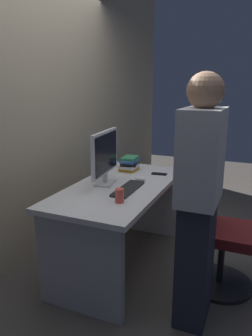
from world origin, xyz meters
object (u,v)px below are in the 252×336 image
at_px(mouse, 140,179).
at_px(book_stack, 129,164).
at_px(office_chair, 215,235).
at_px(cell_phone, 159,174).
at_px(keyboard, 128,189).
at_px(desk, 121,209).
at_px(cup_near_keyboard, 120,196).
at_px(person_at_desk, 199,203).
at_px(monitor, 105,155).

distance_m(mouse, book_stack, 0.36).
distance_m(office_chair, cell_phone, 0.80).
bearing_deg(keyboard, desk, 45.74).
bearing_deg(keyboard, office_chair, -80.95).
bearing_deg(keyboard, cup_near_keyboard, -170.15).
bearing_deg(office_chair, cell_phone, 54.80).
relative_size(keyboard, mouse, 4.30).
bearing_deg(office_chair, cup_near_keyboard, 122.09).
bearing_deg(desk, person_at_desk, -120.72).
height_order(office_chair, cell_phone, office_chair).
distance_m(desk, monitor, 0.50).
distance_m(desk, cell_phone, 0.53).
bearing_deg(cell_phone, keyboard, 164.61).
relative_size(monitor, keyboard, 1.26).
height_order(person_at_desk, keyboard, person_at_desk).
height_order(mouse, book_stack, book_stack).
relative_size(monitor, cell_phone, 3.75).
height_order(office_chair, book_stack, office_chair).
relative_size(person_at_desk, mouse, 16.39).
relative_size(monitor, book_stack, 2.39).
bearing_deg(desk, mouse, -32.18).
xyz_separation_m(person_at_desk, book_stack, (0.89, 0.85, -0.03)).
distance_m(desk, mouse, 0.32).
height_order(office_chair, person_at_desk, person_at_desk).
bearing_deg(book_stack, keyboard, -158.21).
bearing_deg(desk, cup_near_keyboard, -156.77).
distance_m(mouse, cup_near_keyboard, 0.57).
xyz_separation_m(person_at_desk, keyboard, (0.33, 0.62, -0.09)).
bearing_deg(book_stack, mouse, -141.22).
height_order(book_stack, cell_phone, book_stack).
height_order(person_at_desk, mouse, person_at_desk).
height_order(office_chair, cup_near_keyboard, office_chair).
height_order(keyboard, book_stack, book_stack).
distance_m(cup_near_keyboard, book_stack, 0.89).
xyz_separation_m(monitor, cell_phone, (0.48, -0.33, -0.25)).
distance_m(desk, person_at_desk, 0.92).
height_order(office_chair, keyboard, office_chair).
height_order(mouse, cup_near_keyboard, cup_near_keyboard).
xyz_separation_m(monitor, book_stack, (0.50, -0.01, -0.19)).
bearing_deg(monitor, cell_phone, -34.47).
height_order(mouse, cell_phone, mouse).
xyz_separation_m(office_chair, person_at_desk, (-0.45, 0.07, 0.41)).
bearing_deg(cup_near_keyboard, person_at_desk, -94.75).
relative_size(desk, cell_phone, 10.54).
bearing_deg(mouse, office_chair, -103.52).
relative_size(office_chair, monitor, 1.74).
bearing_deg(mouse, book_stack, 38.78).
bearing_deg(mouse, desk, 147.82).
xyz_separation_m(person_at_desk, mouse, (0.62, 0.63, -0.08)).
xyz_separation_m(monitor, keyboard, (-0.07, -0.24, -0.25)).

